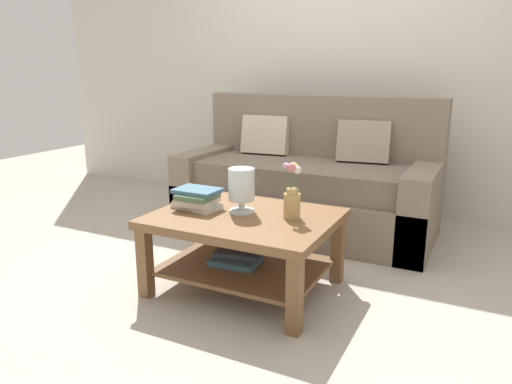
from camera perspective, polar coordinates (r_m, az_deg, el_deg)
The scene contains 7 objects.
ground_plane at distance 3.29m, azimuth 0.69°, elevation -8.44°, with size 10.00×10.00×0.00m, color #ADA393.
back_wall at distance 4.57m, azimuth 10.17°, elevation 15.14°, with size 6.40×0.12×2.70m, color beige.
couch at distance 3.92m, azimuth 6.14°, elevation 0.86°, with size 1.99×0.90×1.06m.
coffee_table at distance 2.83m, azimuth -1.42°, elevation -5.20°, with size 1.03×0.80×0.46m.
book_stack_main at distance 2.91m, azimuth -6.96°, elevation -0.79°, with size 0.29×0.23×0.12m.
glass_hurricane_vase at distance 2.79m, azimuth -1.71°, elevation 0.64°, with size 0.15×0.15×0.26m.
flower_pitcher at distance 2.70m, azimuth 4.29°, elevation -0.41°, with size 0.10×0.11×0.32m.
Camera 1 is at (1.32, -2.72, 1.28)m, focal length 33.89 mm.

